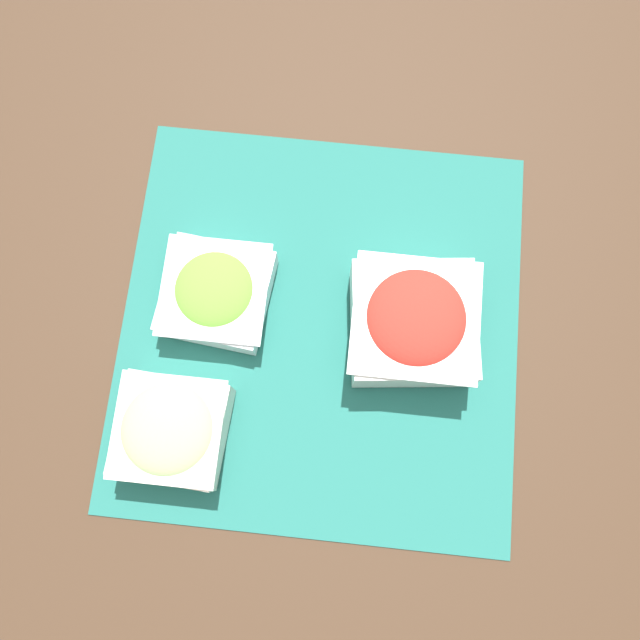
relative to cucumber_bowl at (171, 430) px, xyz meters
name	(u,v)px	position (x,y,z in m)	size (l,w,h in m)	color
ground_plane	(320,326)	(-0.14, 0.15, -0.04)	(3.00, 3.00, 0.00)	#422D1E
placemat	(320,326)	(-0.14, 0.15, -0.04)	(0.49, 0.47, 0.00)	#236B60
cucumber_bowl	(171,430)	(0.00, 0.00, 0.00)	(0.12, 0.12, 0.07)	silver
tomato_bowl	(413,322)	(-0.15, 0.26, 0.01)	(0.15, 0.15, 0.08)	white
lettuce_bowl	(216,292)	(-0.16, 0.03, -0.01)	(0.13, 0.13, 0.05)	white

